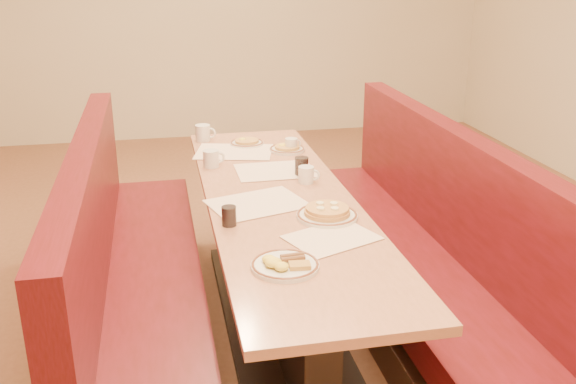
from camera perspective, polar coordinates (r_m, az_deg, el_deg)
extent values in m
plane|color=#9E6647|center=(3.45, -0.70, -12.21)|extent=(8.00, 8.00, 0.00)
cube|color=beige|center=(6.89, -7.41, 16.32)|extent=(6.00, 0.04, 2.80)
cube|color=black|center=(3.43, -0.70, -11.79)|extent=(0.55, 1.88, 0.06)
cube|color=black|center=(3.27, -0.73, -6.95)|extent=(0.15, 1.75, 0.71)
cube|color=tan|center=(3.12, -0.76, -0.81)|extent=(0.70, 2.50, 0.04)
cube|color=#4C3326|center=(3.35, -12.35, -11.75)|extent=(0.55, 2.50, 0.20)
cube|color=maroon|center=(3.22, -12.71, -7.66)|extent=(0.55, 2.50, 0.16)
cube|color=maroon|center=(3.08, -17.24, -1.63)|extent=(0.12, 2.50, 0.60)
cube|color=#4C3326|center=(3.57, 10.15, -9.49)|extent=(0.55, 2.50, 0.20)
cube|color=maroon|center=(3.44, 10.42, -5.58)|extent=(0.55, 2.50, 0.16)
cube|color=maroon|center=(3.38, 14.21, 0.63)|extent=(0.12, 2.50, 0.60)
cube|color=#FCE4C5|center=(3.02, -2.73, -1.03)|extent=(0.51, 0.43, 0.00)
cube|color=#FCE4C5|center=(2.67, 3.92, -4.06)|extent=(0.43, 0.38, 0.00)
cube|color=#FCE4C5|center=(3.84, -4.81, 3.60)|extent=(0.51, 0.43, 0.00)
cube|color=#FCE4C5|center=(3.49, -1.14, 1.92)|extent=(0.42, 0.32, 0.00)
cylinder|color=silver|center=(2.87, 3.49, -2.14)|extent=(0.27, 0.27, 0.02)
torus|color=brown|center=(2.87, 3.49, -1.98)|extent=(0.27, 0.27, 0.01)
cylinder|color=#DC884F|center=(2.86, 3.50, -1.80)|extent=(0.21, 0.21, 0.02)
cylinder|color=#DC884F|center=(2.86, 3.50, -1.49)|extent=(0.19, 0.19, 0.02)
cylinder|color=#FFEAA6|center=(2.88, 4.10, -1.02)|extent=(0.04, 0.04, 0.01)
cylinder|color=#FFEAA6|center=(2.88, 2.86, -1.02)|extent=(0.04, 0.04, 0.01)
cylinder|color=#FFEAA6|center=(2.82, 2.90, -1.48)|extent=(0.04, 0.04, 0.01)
cylinder|color=#FFEAA6|center=(2.82, 4.17, -1.48)|extent=(0.04, 0.04, 0.01)
cylinder|color=silver|center=(2.42, -0.26, -6.58)|extent=(0.26, 0.26, 0.02)
torus|color=brown|center=(2.41, -0.26, -6.40)|extent=(0.25, 0.25, 0.01)
ellipsoid|color=yellow|center=(2.39, -1.33, -6.27)|extent=(0.06, 0.06, 0.04)
ellipsoid|color=yellow|center=(2.36, -0.58, -6.64)|extent=(0.06, 0.06, 0.03)
ellipsoid|color=yellow|center=(2.42, -1.73, -5.97)|extent=(0.05, 0.05, 0.03)
cylinder|color=brown|center=(2.43, 0.46, -5.96)|extent=(0.09, 0.03, 0.02)
cylinder|color=brown|center=(2.45, 0.38, -5.67)|extent=(0.09, 0.03, 0.02)
cube|color=gold|center=(2.38, 1.05, -6.54)|extent=(0.08, 0.06, 0.02)
cylinder|color=silver|center=(3.86, -0.07, 3.78)|extent=(0.21, 0.21, 0.02)
torus|color=brown|center=(3.85, -0.07, 3.89)|extent=(0.21, 0.21, 0.01)
cylinder|color=#EAA552|center=(3.85, -0.07, 4.02)|extent=(0.15, 0.15, 0.02)
ellipsoid|color=yellow|center=(3.86, -0.51, 4.17)|extent=(0.04, 0.04, 0.02)
cylinder|color=silver|center=(3.99, -3.67, 4.32)|extent=(0.21, 0.21, 0.02)
torus|color=brown|center=(3.99, -3.68, 4.43)|extent=(0.20, 0.20, 0.01)
cylinder|color=#EAA552|center=(3.99, -3.68, 4.54)|extent=(0.15, 0.15, 0.02)
ellipsoid|color=yellow|center=(4.00, -4.09, 4.68)|extent=(0.04, 0.04, 0.02)
cylinder|color=silver|center=(3.30, 1.62, 1.55)|extent=(0.08, 0.08, 0.09)
torus|color=silver|center=(3.29, 2.36, 1.50)|extent=(0.06, 0.04, 0.06)
cylinder|color=black|center=(3.29, 1.63, 2.16)|extent=(0.07, 0.07, 0.01)
cylinder|color=silver|center=(3.58, -6.86, 2.96)|extent=(0.09, 0.09, 0.09)
torus|color=silver|center=(3.59, -6.15, 3.05)|extent=(0.07, 0.03, 0.07)
cylinder|color=black|center=(3.56, -6.89, 3.59)|extent=(0.08, 0.08, 0.01)
cylinder|color=silver|center=(3.84, 0.29, 4.21)|extent=(0.07, 0.07, 0.08)
torus|color=silver|center=(3.86, 0.79, 4.30)|extent=(0.06, 0.03, 0.06)
cylinder|color=black|center=(3.83, 0.29, 4.71)|extent=(0.06, 0.06, 0.01)
cylinder|color=silver|center=(4.10, -7.58, 5.24)|extent=(0.09, 0.09, 0.10)
torus|color=silver|center=(4.09, -6.90, 5.21)|extent=(0.07, 0.04, 0.07)
cylinder|color=black|center=(4.09, -7.60, 5.83)|extent=(0.08, 0.08, 0.01)
cylinder|color=black|center=(2.78, -5.26, -2.15)|extent=(0.06, 0.06, 0.09)
cylinder|color=silver|center=(2.78, -5.27, -2.13)|extent=(0.06, 0.06, 0.09)
cylinder|color=black|center=(3.41, 1.22, 2.28)|extent=(0.07, 0.07, 0.10)
cylinder|color=silver|center=(3.41, 1.22, 2.30)|extent=(0.07, 0.07, 0.10)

